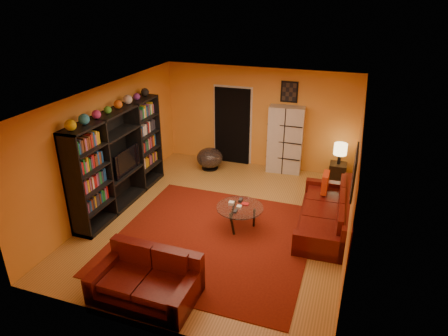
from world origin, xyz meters
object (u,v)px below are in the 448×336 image
(entertainment_unit, at_px, (119,159))
(side_table, at_px, (337,173))
(tv, at_px, (123,161))
(bowl_chair, at_px, (210,158))
(table_lamp, at_px, (340,150))
(sofa, at_px, (330,214))
(loveseat, at_px, (148,279))
(coffee_table, at_px, (240,209))
(storage_cabinet, at_px, (285,140))

(entertainment_unit, bearing_deg, side_table, 30.18)
(tv, bearing_deg, bowl_chair, -26.44)
(tv, xyz_separation_m, table_lamp, (4.35, 2.49, -0.12))
(bowl_chair, bearing_deg, sofa, -29.64)
(entertainment_unit, distance_m, loveseat, 3.20)
(bowl_chair, height_order, side_table, bowl_chair)
(tv, height_order, loveseat, tv)
(entertainment_unit, height_order, bowl_chair, entertainment_unit)
(coffee_table, distance_m, side_table, 3.19)
(loveseat, bearing_deg, coffee_table, -18.19)
(coffee_table, height_order, storage_cabinet, storage_cabinet)
(loveseat, height_order, bowl_chair, loveseat)
(entertainment_unit, distance_m, table_lamp, 5.10)
(sofa, distance_m, coffee_table, 1.79)
(coffee_table, height_order, side_table, side_table)
(loveseat, distance_m, side_table, 5.54)
(bowl_chair, xyz_separation_m, side_table, (3.24, 0.24, -0.05))
(entertainment_unit, xyz_separation_m, table_lamp, (4.40, 2.56, -0.18))
(entertainment_unit, height_order, sofa, entertainment_unit)
(tv, distance_m, side_table, 5.07)
(bowl_chair, relative_size, table_lamp, 1.33)
(loveseat, xyz_separation_m, side_table, (2.45, 4.98, -0.03))
(tv, relative_size, bowl_chair, 1.34)
(side_table, bearing_deg, coffee_table, -121.43)
(table_lamp, bearing_deg, bowl_chair, -175.71)
(coffee_table, distance_m, table_lamp, 3.21)
(coffee_table, relative_size, bowl_chair, 1.34)
(sofa, relative_size, coffee_table, 2.65)
(sofa, xyz_separation_m, loveseat, (-2.46, -2.88, 0.00))
(sofa, relative_size, loveseat, 1.53)
(sofa, xyz_separation_m, storage_cabinet, (-1.38, 2.33, 0.58))
(loveseat, xyz_separation_m, coffee_table, (0.79, 2.26, 0.14))
(bowl_chair, distance_m, side_table, 3.25)
(storage_cabinet, bearing_deg, loveseat, -105.98)
(storage_cabinet, xyz_separation_m, side_table, (1.37, -0.24, -0.61))
(entertainment_unit, xyz_separation_m, bowl_chair, (1.17, 2.32, -0.75))
(entertainment_unit, xyz_separation_m, storage_cabinet, (3.03, 2.80, -0.19))
(sofa, bearing_deg, loveseat, -132.87)
(loveseat, bearing_deg, storage_cabinet, -10.66)
(bowl_chair, xyz_separation_m, table_lamp, (3.24, 0.24, 0.57))
(bowl_chair, relative_size, side_table, 1.37)
(entertainment_unit, bearing_deg, coffee_table, -3.21)
(storage_cabinet, distance_m, table_lamp, 1.39)
(sofa, xyz_separation_m, side_table, (-0.01, 2.09, -0.03))
(bowl_chair, distance_m, table_lamp, 3.29)
(loveseat, bearing_deg, side_table, -25.19)
(loveseat, xyz_separation_m, bowl_chair, (-0.79, 4.73, 0.02))
(bowl_chair, bearing_deg, tv, -116.44)
(entertainment_unit, height_order, storage_cabinet, entertainment_unit)
(tv, bearing_deg, sofa, -84.76)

